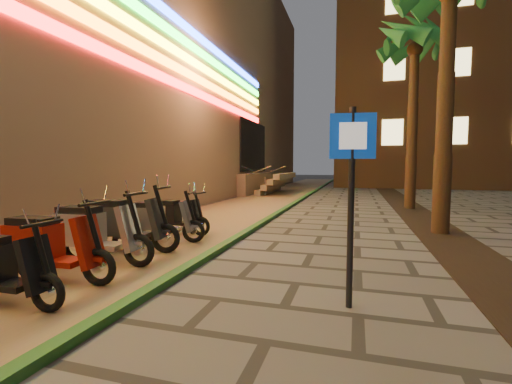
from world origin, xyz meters
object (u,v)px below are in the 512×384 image
(scooter_7, at_px, (49,246))
(scooter_8, at_px, (94,232))
(pedestrian_sign, at_px, (352,180))
(scooter_10, at_px, (159,220))
(scooter_11, at_px, (175,215))
(scooter_9, at_px, (122,223))

(scooter_7, relative_size, scooter_8, 0.95)
(pedestrian_sign, height_order, scooter_10, pedestrian_sign)
(scooter_11, bearing_deg, scooter_7, -85.00)
(pedestrian_sign, bearing_deg, scooter_10, 141.67)
(scooter_7, bearing_deg, scooter_10, 84.89)
(scooter_9, height_order, scooter_10, scooter_9)
(scooter_7, relative_size, scooter_11, 1.13)
(scooter_9, xyz_separation_m, scooter_11, (0.10, 1.82, -0.10))
(scooter_7, distance_m, scooter_11, 3.56)
(pedestrian_sign, xyz_separation_m, scooter_9, (-4.23, 1.46, -0.93))
(scooter_7, bearing_deg, pedestrian_sign, 0.89)
(scooter_9, bearing_deg, pedestrian_sign, -27.94)
(scooter_10, xyz_separation_m, scooter_11, (-0.13, 0.92, -0.03))
(scooter_8, relative_size, scooter_10, 1.12)
(pedestrian_sign, bearing_deg, scooter_8, 163.51)
(scooter_7, height_order, scooter_11, scooter_7)
(pedestrian_sign, height_order, scooter_7, pedestrian_sign)
(scooter_9, bearing_deg, scooter_8, -93.09)
(scooter_9, relative_size, scooter_11, 1.22)
(scooter_9, bearing_deg, scooter_11, 77.78)
(scooter_8, bearing_deg, scooter_7, -89.57)
(scooter_7, distance_m, scooter_9, 1.74)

